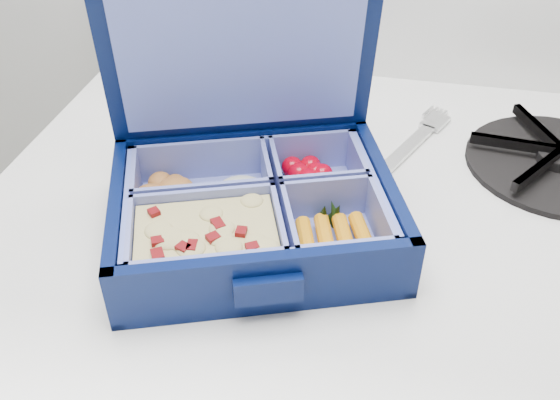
# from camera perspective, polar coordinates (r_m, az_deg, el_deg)

# --- Properties ---
(bento_box) EXTENTS (0.26, 0.23, 0.05)m
(bento_box) POSITION_cam_1_polar(r_m,az_deg,el_deg) (0.48, -2.38, -1.04)
(bento_box) COLOR #020D37
(bento_box) RESTS_ON stove
(burner_grate) EXTENTS (0.18, 0.18, 0.02)m
(burner_grate) POSITION_cam_1_polar(r_m,az_deg,el_deg) (0.62, 24.25, 3.74)
(burner_grate) COLOR black
(burner_grate) RESTS_ON stove
(burner_grate_rear) EXTENTS (0.16, 0.16, 0.02)m
(burner_grate_rear) POSITION_cam_1_polar(r_m,az_deg,el_deg) (0.65, -4.03, 8.55)
(burner_grate_rear) COLOR black
(burner_grate_rear) RESTS_ON stove
(fork) EXTENTS (0.10, 0.18, 0.01)m
(fork) POSITION_cam_1_polar(r_m,az_deg,el_deg) (0.58, 10.29, 3.45)
(fork) COLOR silver
(fork) RESTS_ON stove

